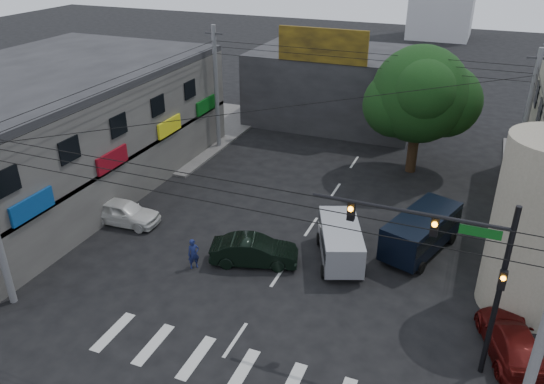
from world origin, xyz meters
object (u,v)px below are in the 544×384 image
Objects in this scene: dark_sedan at (254,251)px; navy_van at (421,233)px; street_tree at (420,95)px; utility_pole_far_left at (216,89)px; white_compact at (124,212)px; silver_minivan at (340,244)px; utility_pole_near_right at (540,346)px; utility_pole_far_right at (525,125)px; traffic_officer at (194,254)px; maroon_sedan at (512,341)px; traffic_gantry at (454,257)px.

dark_sedan is 8.73m from navy_van.
utility_pole_far_left is (-14.50, -1.00, -0.87)m from street_tree.
white_compact is at bearing -88.26° from utility_pole_far_left.
white_compact is 12.54m from silver_minivan.
white_compact is at bearing -136.01° from street_tree.
utility_pole_near_right is 12.62m from navy_van.
utility_pole_far_right is 1.89× the size of silver_minivan.
street_tree is 2.00× the size of white_compact.
utility_pole_far_left is 16.74m from traffic_officer.
utility_pole_far_left is 19.27m from navy_van.
utility_pole_far_right is at bearing 0.00° from utility_pole_far_left.
dark_sedan reaches higher than maroon_sedan.
traffic_officer is at bearing -116.06° from white_compact.
utility_pole_near_right and utility_pole_far_right have the same top height.
utility_pole_far_left reaches higher than traffic_officer.
utility_pole_near_right reaches higher than navy_van.
traffic_gantry is at bearing -156.13° from silver_minivan.
white_compact is at bearing 166.29° from traffic_gantry.
traffic_gantry is at bearing -127.08° from dark_sedan.
street_tree is 0.95× the size of utility_pole_near_right.
utility_pole_near_right is 1.83× the size of maroon_sedan.
white_compact is at bearing 113.07° from traffic_officer.
dark_sedan is 1.07× the size of white_compact.
maroon_sedan is at bearing -126.43° from navy_van.
traffic_gantry is 1.43× the size of maroon_sedan.
utility_pole_far_left is (-21.00, 20.50, 0.00)m from utility_pole_near_right.
navy_van is at bearing -115.78° from utility_pole_far_right.
maroon_sedan is 14.69m from traffic_officer.
navy_van reaches higher than dark_sedan.
utility_pole_far_right is 16.12m from maroon_sedan.
utility_pole_far_left is at bearing 16.66° from dark_sedan.
street_tree is 20.19m from white_compact.
maroon_sedan is (21.00, -15.64, -3.92)m from utility_pole_far_left.
street_tree is at bearing -37.66° from dark_sedan.
dark_sedan is 4.37m from silver_minivan.
traffic_gantry reaches higher than navy_van.
utility_pole_far_left is at bearing -176.05° from street_tree.
navy_van reaches higher than maroon_sedan.
dark_sedan is 12.22m from maroon_sedan.
dark_sedan is at bearing -15.85° from traffic_officer.
traffic_officer reaches higher than dark_sedan.
utility_pole_far_right is at bearing -56.40° from silver_minivan.
traffic_gantry is 5.12m from maroon_sedan.
dark_sedan is 8.63m from white_compact.
maroon_sedan is at bearing -36.67° from utility_pole_far_left.
street_tree is 13.52m from silver_minivan.
maroon_sedan is (2.68, 1.37, -4.15)m from traffic_gantry.
navy_van is 11.75m from traffic_officer.
street_tree is 1.87× the size of dark_sedan.
dark_sedan is 3.03m from traffic_officer.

